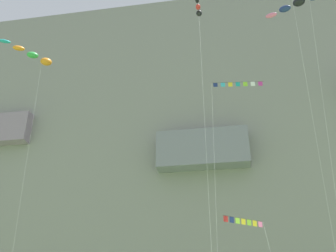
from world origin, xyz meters
The scene contains 6 objects.
cliff_face centered at (0.01, 61.19, 27.67)m, with size 180.00×26.85×55.33m.
kite_windsock_high_right centered at (10.55, 24.98, 28.01)m, with size 4.74×5.10×28.69m.
kite_banner_near_cliff centered at (4.20, 23.41, 8.19)m, with size 3.47×2.57×8.98m.
kite_banner_mid_right centered at (4.57, 30.41, 22.56)m, with size 5.30×6.07×24.24m.
kite_windsock_low_left centered at (1.62, 27.31, 30.93)m, with size 0.74×6.40×31.41m.
kite_windsock_low_right centered at (-18.89, 33.61, 32.73)m, with size 5.94×4.83×33.77m.
Camera 1 is at (3.40, -1.74, 2.04)m, focal length 42.94 mm.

